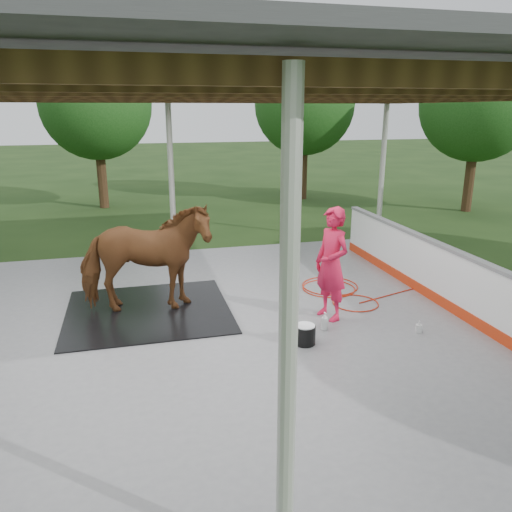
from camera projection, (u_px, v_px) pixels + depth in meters
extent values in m
plane|color=#1E3814|center=(201.00, 332.00, 8.44)|extent=(100.00, 100.00, 0.00)
cube|color=slate|center=(201.00, 331.00, 8.43)|extent=(12.00, 10.00, 0.05)
cylinder|color=beige|center=(288.00, 353.00, 3.51)|extent=(0.14, 0.14, 3.85)
cylinder|color=beige|center=(171.00, 179.00, 12.25)|extent=(0.14, 0.14, 3.85)
cylinder|color=beige|center=(382.00, 172.00, 13.59)|extent=(0.14, 0.14, 3.85)
cube|color=brown|center=(283.00, 72.00, 3.17)|extent=(12.00, 0.10, 0.18)
cube|color=brown|center=(235.00, 83.00, 4.56)|extent=(12.00, 0.10, 0.18)
cube|color=brown|center=(209.00, 89.00, 5.96)|extent=(12.00, 0.10, 0.18)
cube|color=brown|center=(193.00, 93.00, 7.35)|extent=(12.00, 0.10, 0.18)
cube|color=brown|center=(182.00, 96.00, 8.75)|extent=(12.00, 0.10, 0.18)
cube|color=brown|center=(174.00, 97.00, 10.14)|extent=(12.00, 0.10, 0.18)
cube|color=brown|center=(168.00, 99.00, 11.54)|extent=(12.00, 0.10, 0.18)
cube|color=#38383A|center=(193.00, 79.00, 7.29)|extent=(12.60, 10.60, 0.10)
cube|color=red|center=(441.00, 299.00, 9.48)|extent=(0.14, 8.00, 0.20)
cube|color=white|center=(444.00, 274.00, 9.34)|extent=(0.12, 8.00, 1.00)
cube|color=slate|center=(447.00, 248.00, 9.19)|extent=(0.16, 8.00, 0.06)
cylinder|color=#382314|center=(102.00, 179.00, 18.82)|extent=(0.36, 0.36, 2.20)
sphere|color=#194714|center=(96.00, 104.00, 18.05)|extent=(4.00, 4.00, 4.00)
cylinder|color=#382314|center=(303.00, 172.00, 20.70)|extent=(0.36, 0.36, 2.20)
sphere|color=#194714|center=(305.00, 105.00, 19.93)|extent=(4.00, 4.00, 4.00)
cylinder|color=#382314|center=(469.00, 181.00, 18.16)|extent=(0.36, 0.36, 2.20)
sphere|color=#194714|center=(478.00, 104.00, 17.39)|extent=(4.00, 4.00, 4.00)
cube|color=black|center=(148.00, 311.00, 9.17)|extent=(2.93, 2.74, 0.02)
imported|color=brown|center=(145.00, 259.00, 8.88)|extent=(2.42, 1.25, 1.98)
imported|color=red|center=(332.00, 264.00, 8.63)|extent=(0.69, 0.84, 1.99)
cylinder|color=black|center=(305.00, 335.00, 7.87)|extent=(0.34, 0.34, 0.30)
cylinder|color=white|center=(305.00, 326.00, 7.83)|extent=(0.31, 0.31, 0.03)
imported|color=silver|center=(325.00, 321.00, 8.36)|extent=(0.12, 0.12, 0.32)
imported|color=#338CD8|center=(419.00, 327.00, 8.28)|extent=(0.12, 0.12, 0.20)
torus|color=#B5240C|center=(330.00, 286.00, 10.46)|extent=(1.17, 1.17, 0.02)
torus|color=#B5240C|center=(329.00, 288.00, 10.32)|extent=(1.10, 1.10, 0.02)
torus|color=#B5240C|center=(355.00, 303.00, 9.53)|extent=(0.88, 0.88, 0.02)
cylinder|color=#B5240C|center=(389.00, 295.00, 9.93)|extent=(1.52, 0.52, 0.02)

